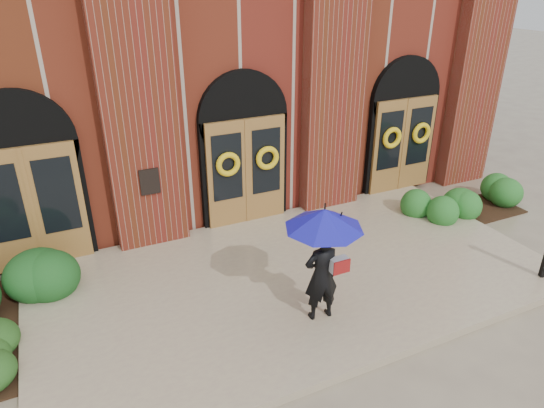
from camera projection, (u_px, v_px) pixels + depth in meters
ground at (301, 284)px, 9.54m from camera, size 90.00×90.00×0.00m
landing at (297, 277)px, 9.63m from camera, size 10.00×5.30×0.15m
church_building at (171, 45)px, 15.20m from camera, size 16.20×12.53×7.00m
man_with_umbrella at (323, 244)px, 7.80m from camera, size 1.39×1.39×2.06m
hedge_wall_right at (465, 201)px, 12.16m from camera, size 2.81×1.12×0.72m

